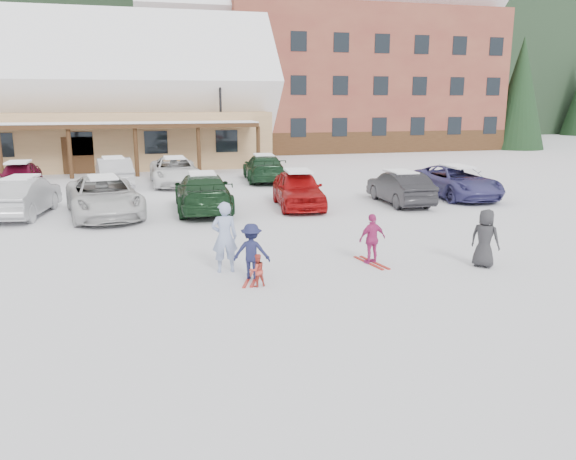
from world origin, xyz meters
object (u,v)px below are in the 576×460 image
object	(u,v)px
alpine_hotel	(333,52)
parked_car_6	(456,182)
toddler_red	(257,270)
bystander_dark	(485,238)
adult_skier	(224,237)
parked_car_1	(23,197)
parked_car_5	(400,188)
child_magenta	(372,239)
parked_car_11	(264,168)
parked_car_3	(203,192)
parked_car_2	(104,197)
parked_car_4	(298,189)
parked_car_8	(19,177)
day_lodge	(50,106)
parked_car_9	(114,172)
child_navy	(252,252)
parked_car_10	(175,171)
lamp_post	(221,117)

from	to	relation	value
alpine_hotel	parked_car_6	xyz separation A→B (m)	(-3.75, -28.30, -7.92)
toddler_red	bystander_dark	size ratio (longest dim) A/B	0.51
adult_skier	parked_car_1	bearing A→B (deg)	-53.48
parked_car_5	child_magenta	bearing A→B (deg)	61.50
parked_car_11	parked_car_3	bearing A→B (deg)	67.32
parked_car_2	parked_car_4	size ratio (longest dim) A/B	1.22
child_magenta	parked_car_8	size ratio (longest dim) A/B	0.33
toddler_red	parked_car_5	xyz separation A→B (m)	(8.12, 9.23, 0.29)
parked_car_1	parked_car_8	bearing A→B (deg)	-70.06
adult_skier	parked_car_8	world-z (taller)	adult_skier
day_lodge	parked_car_8	xyz separation A→B (m)	(-0.13, -11.32, -3.23)
parked_car_3	parked_car_9	xyz separation A→B (m)	(-3.68, 7.63, -0.00)
child_navy	child_magenta	world-z (taller)	child_navy
parked_car_1	parked_car_2	xyz separation A→B (m)	(3.00, -0.80, 0.01)
parked_car_10	parked_car_11	size ratio (longest dim) A/B	1.05
parked_car_1	parked_car_2	size ratio (longest dim) A/B	0.84
adult_skier	parked_car_11	world-z (taller)	adult_skier
lamp_post	parked_car_9	xyz separation A→B (m)	(-6.48, -6.71, -2.55)
alpine_hotel	parked_car_9	xyz separation A→B (m)	(-19.00, -21.08, -7.88)
day_lodge	alpine_hotel	distance (m)	25.78
toddler_red	child_magenta	world-z (taller)	child_magenta
toddler_red	parked_car_6	xyz separation A→B (m)	(11.35, 10.11, 0.32)
lamp_post	child_navy	size ratio (longest dim) A/B	4.12
child_magenta	parked_car_3	distance (m)	9.31
day_lodge	bystander_dark	xyz separation A→B (m)	(14.33, -28.30, -3.16)
parked_car_4	parked_car_11	distance (m)	7.91
parked_car_4	parked_car_5	bearing A→B (deg)	1.74
parked_car_4	parked_car_8	bearing A→B (deg)	154.27
child_magenta	bystander_dark	world-z (taller)	bystander_dark
toddler_red	parked_car_8	xyz separation A→B (m)	(-8.30, 17.05, 0.32)
parked_car_6	parked_car_11	bearing A→B (deg)	135.96
day_lodge	lamp_post	xyz separation A→B (m)	(10.76, -4.33, -0.64)
child_navy	parked_car_8	world-z (taller)	parked_car_8
toddler_red	parked_car_2	distance (m)	10.45
alpine_hotel	parked_car_9	size ratio (longest dim) A/B	6.87
day_lodge	parked_car_4	bearing A→B (deg)	-57.73
parked_car_3	parked_car_8	xyz separation A→B (m)	(-8.08, 7.35, -0.04)
parked_car_6	parked_car_10	size ratio (longest dim) A/B	0.99
alpine_hotel	bystander_dark	size ratio (longest dim) A/B	20.16
alpine_hotel	lamp_post	size ratio (longest dim) A/B	5.42
parked_car_9	bystander_dark	bearing A→B (deg)	113.32
bystander_dark	adult_skier	bearing A→B (deg)	42.05
child_navy	child_magenta	bearing A→B (deg)	-151.27
adult_skier	parked_car_2	xyz separation A→B (m)	(-3.41, 8.29, -0.16)
parked_car_8	parked_car_9	bearing A→B (deg)	3.22
parked_car_3	parked_car_10	bearing A→B (deg)	-83.05
parked_car_9	toddler_red	bearing A→B (deg)	95.76
parked_car_9	parked_car_8	bearing A→B (deg)	-3.32
parked_car_1	alpine_hotel	bearing A→B (deg)	-119.77
child_navy	parked_car_5	xyz separation A→B (m)	(8.13, 8.64, -0.01)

